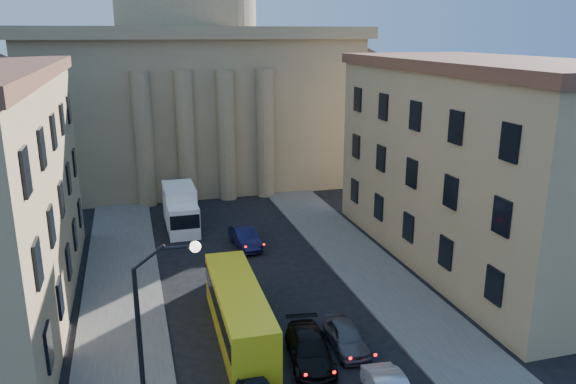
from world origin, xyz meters
The scene contains 10 objects.
sidewalk_left centered at (-8.50, 18.00, 0.07)m, with size 5.00×60.00×0.15m, color #504E49.
sidewalk_right centered at (8.50, 18.00, 0.07)m, with size 5.00×60.00×0.15m, color #504E49.
church centered at (0.00, 55.47, 11.88)m, with size 68.02×28.76×36.60m.
building_right centered at (17.00, 22.00, 7.42)m, with size 11.60×26.60×14.70m.
street_lamp centered at (-6.97, 8.00, 5.29)m, with size 2.62×0.44×8.83m.
car_right_mid centered at (0.80, 12.12, 0.75)m, with size 2.09×5.14×1.49m, color black.
car_right_far centered at (3.10, 12.86, 0.72)m, with size 1.69×4.20×1.43m, color #47474B.
car_right_distant centered at (0.93, 28.98, 0.77)m, with size 1.63×4.69×1.54m, color black.
city_bus centered at (-2.19, 15.68, 1.60)m, with size 2.70×10.63×2.98m.
box_truck centered at (-3.50, 34.86, 1.70)m, with size 2.62×6.54×3.59m.
Camera 1 is at (-7.27, -12.08, 16.42)m, focal length 35.00 mm.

